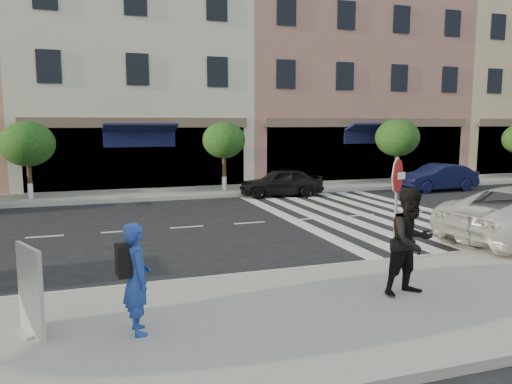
# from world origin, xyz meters

# --- Properties ---
(ground) EXTENTS (120.00, 120.00, 0.00)m
(ground) POSITION_xyz_m (0.00, 0.00, 0.00)
(ground) COLOR black
(ground) RESTS_ON ground
(sidewalk_near) EXTENTS (60.00, 4.50, 0.15)m
(sidewalk_near) POSITION_xyz_m (0.00, -3.75, 0.07)
(sidewalk_near) COLOR gray
(sidewalk_near) RESTS_ON ground
(sidewalk_far) EXTENTS (60.00, 3.00, 0.15)m
(sidewalk_far) POSITION_xyz_m (0.00, 11.00, 0.07)
(sidewalk_far) COLOR gray
(sidewalk_far) RESTS_ON ground
(building_centre) EXTENTS (11.00, 9.00, 11.00)m
(building_centre) POSITION_xyz_m (-0.50, 17.00, 5.50)
(building_centre) COLOR beige
(building_centre) RESTS_ON ground
(building_east_mid) EXTENTS (13.00, 9.00, 13.00)m
(building_east_mid) POSITION_xyz_m (11.50, 17.00, 6.50)
(building_east_mid) COLOR #AB6F66
(building_east_mid) RESTS_ON ground
(building_east_far) EXTENTS (12.00, 9.00, 12.00)m
(building_east_far) POSITION_xyz_m (24.00, 17.00, 6.00)
(building_east_far) COLOR #D6B889
(building_east_far) RESTS_ON ground
(street_tree_wb) EXTENTS (2.10, 2.10, 3.06)m
(street_tree_wb) POSITION_xyz_m (-5.00, 10.80, 2.31)
(street_tree_wb) COLOR #473323
(street_tree_wb) RESTS_ON sidewalk_far
(street_tree_c) EXTENTS (1.90, 1.90, 3.04)m
(street_tree_c) POSITION_xyz_m (3.00, 10.80, 2.36)
(street_tree_c) COLOR #473323
(street_tree_c) RESTS_ON sidewalk_far
(street_tree_ea) EXTENTS (2.20, 2.20, 3.19)m
(street_tree_ea) POSITION_xyz_m (12.00, 10.80, 2.39)
(street_tree_ea) COLOR #473323
(street_tree_ea) RESTS_ON sidewalk_far
(stop_sign) EXTENTS (0.77, 0.28, 2.28)m
(stop_sign) POSITION_xyz_m (3.51, -1.67, 1.82)
(stop_sign) COLOR gray
(stop_sign) RESTS_ON sidewalk_near
(photographer) EXTENTS (0.45, 0.63, 1.62)m
(photographer) POSITION_xyz_m (-2.17, -3.71, 0.96)
(photographer) COLOR #213E9B
(photographer) RESTS_ON sidewalk_near
(walker) EXTENTS (1.01, 0.84, 1.89)m
(walker) POSITION_xyz_m (2.53, -3.57, 1.10)
(walker) COLOR black
(walker) RESTS_ON sidewalk_near
(poster_board) EXTENTS (0.41, 0.80, 1.30)m
(poster_board) POSITION_xyz_m (-3.60, -3.30, 0.78)
(poster_board) COLOR beige
(poster_board) RESTS_ON sidewalk_near
(car_far_mid) EXTENTS (3.72, 1.86, 1.22)m
(car_far_mid) POSITION_xyz_m (5.07, 9.10, 0.61)
(car_far_mid) COLOR black
(car_far_mid) RESTS_ON ground
(car_far_right) EXTENTS (3.86, 1.49, 1.25)m
(car_far_right) POSITION_xyz_m (12.54, 8.32, 0.63)
(car_far_right) COLOR black
(car_far_right) RESTS_ON ground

